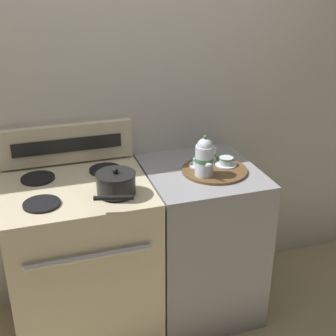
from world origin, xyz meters
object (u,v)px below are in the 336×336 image
object	(u,v)px
saucepan	(116,183)
creamer_jug	(211,154)
teacup_left	(226,161)
teacup_right	(200,162)
teapot	(205,157)
stove	(83,261)
serving_tray	(214,170)

from	to	relation	value
saucepan	creamer_jug	distance (m)	0.62
saucepan	creamer_jug	size ratio (longest dim) A/B	4.15
teacup_left	teacup_right	xyz separation A→B (m)	(-0.14, 0.04, 0.00)
teapot	creamer_jug	bearing A→B (deg)	57.46
stove	teapot	size ratio (longest dim) A/B	4.13
saucepan	teapot	xyz separation A→B (m)	(0.47, 0.05, 0.05)
teacup_right	creamer_jug	distance (m)	0.10
stove	teapot	bearing A→B (deg)	-8.26
stove	teacup_left	xyz separation A→B (m)	(0.81, -0.01, 0.48)
serving_tray	creamer_jug	distance (m)	0.13
saucepan	creamer_jug	xyz separation A→B (m)	(0.58, 0.23, -0.01)
teacup_left	creamer_jug	bearing A→B (deg)	120.84
teacup_right	serving_tray	bearing A→B (deg)	-48.06
teacup_right	stove	bearing A→B (deg)	-177.80
serving_tray	teacup_left	size ratio (longest dim) A/B	2.98
stove	saucepan	distance (m)	0.56
teapot	teacup_left	size ratio (longest dim) A/B	1.86
stove	creamer_jug	world-z (taller)	creamer_jug
saucepan	teapot	size ratio (longest dim) A/B	1.39
stove	creamer_jug	xyz separation A→B (m)	(0.76, 0.08, 0.50)
saucepan	serving_tray	size ratio (longest dim) A/B	0.87
teapot	creamer_jug	xyz separation A→B (m)	(0.11, 0.17, -0.06)
teapot	teacup_right	distance (m)	0.14
teapot	teacup_left	xyz separation A→B (m)	(0.16, 0.08, -0.08)
teacup_right	creamer_jug	world-z (taller)	creamer_jug
teapot	creamer_jug	distance (m)	0.21
teapot	teacup_right	size ratio (longest dim) A/B	1.86
serving_tray	creamer_jug	xyz separation A→B (m)	(0.03, 0.12, 0.04)
teapot	creamer_jug	world-z (taller)	teapot
teacup_left	creamer_jug	world-z (taller)	creamer_jug
teacup_left	teacup_right	world-z (taller)	same
saucepan	teacup_left	bearing A→B (deg)	12.33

